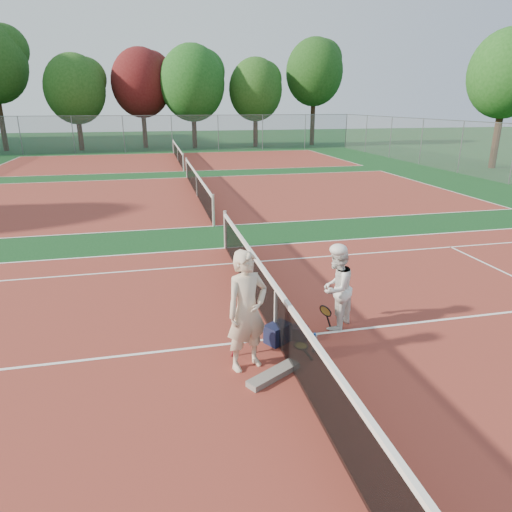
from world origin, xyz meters
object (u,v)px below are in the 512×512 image
(player_a, at_px, (247,311))
(sports_bag_navy, at_px, (278,333))
(racket_black_held, at_px, (325,319))
(racket_spare, at_px, (301,346))
(sports_bag_purple, at_px, (299,333))
(water_bottle, at_px, (314,343))
(net_main, at_px, (276,313))
(player_b, at_px, (336,288))
(racket_red, at_px, (242,339))

(player_a, height_order, sports_bag_navy, player_a)
(racket_black_held, height_order, racket_spare, racket_black_held)
(racket_black_held, distance_m, sports_bag_purple, 0.57)
(racket_black_held, distance_m, water_bottle, 0.73)
(sports_bag_navy, bearing_deg, sports_bag_purple, 1.65)
(net_main, relative_size, player_b, 7.06)
(sports_bag_purple, distance_m, water_bottle, 0.47)
(sports_bag_navy, xyz_separation_m, water_bottle, (0.51, -0.44, -0.02))
(racket_red, bearing_deg, water_bottle, -20.35)
(racket_black_held, height_order, sports_bag_purple, racket_black_held)
(net_main, height_order, sports_bag_navy, net_main)
(player_a, distance_m, racket_spare, 1.45)
(racket_red, distance_m, sports_bag_purple, 1.13)
(racket_black_held, distance_m, sports_bag_navy, 0.94)
(player_a, bearing_deg, racket_black_held, 5.30)
(racket_spare, xyz_separation_m, water_bottle, (0.17, -0.20, 0.14))
(net_main, bearing_deg, racket_black_held, 2.25)
(net_main, distance_m, racket_spare, 0.71)
(player_a, bearing_deg, sports_bag_purple, 10.26)
(racket_red, distance_m, racket_black_held, 1.67)
(racket_spare, distance_m, water_bottle, 0.29)
(sports_bag_navy, bearing_deg, net_main, 97.16)
(player_b, distance_m, sports_bag_navy, 1.37)
(sports_bag_purple, bearing_deg, player_b, 21.57)
(racket_red, xyz_separation_m, sports_bag_purple, (1.09, 0.27, -0.16))
(player_b, bearing_deg, racket_spare, -8.27)
(racket_black_held, bearing_deg, player_b, 176.92)
(racket_black_held, distance_m, racket_spare, 0.75)
(player_b, bearing_deg, sports_bag_purple, -20.83)
(racket_red, xyz_separation_m, water_bottle, (1.20, -0.18, -0.13))
(net_main, bearing_deg, player_b, 9.82)
(player_b, xyz_separation_m, racket_red, (-1.87, -0.58, -0.50))
(net_main, xyz_separation_m, racket_red, (-0.67, -0.38, -0.23))
(net_main, relative_size, sports_bag_navy, 25.48)
(player_a, bearing_deg, racket_spare, 0.20)
(racket_red, relative_size, water_bottle, 1.87)
(racket_black_held, xyz_separation_m, racket_spare, (-0.58, -0.40, -0.26))
(net_main, bearing_deg, player_a, -131.31)
(player_a, xyz_separation_m, sports_bag_purple, (1.08, 0.65, -0.85))
(player_a, distance_m, player_b, 2.10)
(net_main, distance_m, racket_black_held, 0.97)
(player_b, relative_size, racket_spare, 2.59)
(sports_bag_navy, bearing_deg, water_bottle, -40.65)
(player_b, relative_size, racket_red, 2.77)
(net_main, xyz_separation_m, player_b, (1.20, 0.21, 0.27))
(net_main, height_order, player_b, player_b)
(sports_bag_purple, bearing_deg, net_main, 165.98)
(racket_red, bearing_deg, racket_black_held, 2.51)
(player_b, height_order, sports_bag_purple, player_b)
(net_main, relative_size, racket_spare, 18.30)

